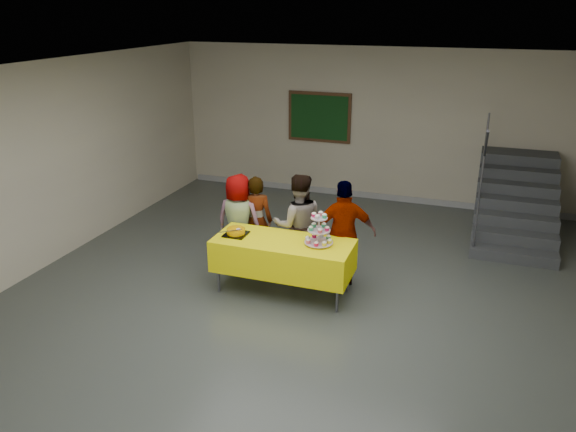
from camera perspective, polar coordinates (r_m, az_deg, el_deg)
name	(u,v)px	position (r m, az deg, el deg)	size (l,w,h in m)	color
room_shell	(291,154)	(6.43, 0.32, 6.28)	(10.00, 10.04, 3.02)	#4C514C
bake_table	(283,255)	(7.60, -0.50, -3.99)	(1.88, 0.78, 0.77)	#595960
cupcake_stand	(319,232)	(7.35, 3.15, -1.67)	(0.38, 0.38, 0.44)	silver
bear_cake	(236,231)	(7.71, -5.31, -1.51)	(0.32, 0.36, 0.12)	black
schoolchild_a	(239,221)	(8.36, -5.02, -0.52)	(0.70, 0.46, 1.43)	slate
schoolchild_b	(256,221)	(8.42, -3.27, -0.48)	(0.51, 0.33, 1.39)	slate
schoolchild_c	(298,225)	(8.07, 1.05, -0.91)	(0.74, 0.58, 1.52)	slate
schoolchild_d	(344,234)	(7.80, 5.72, -1.79)	(0.89, 0.37, 1.52)	slate
staircase	(515,203)	(10.53, 22.02, 1.21)	(1.30, 2.40, 2.04)	#424447
noticeboard	(319,117)	(11.48, 3.20, 9.99)	(1.30, 0.05, 1.00)	#472B16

